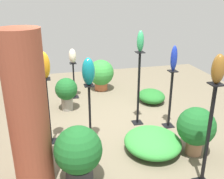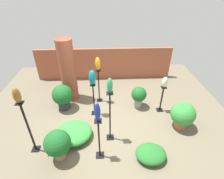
# 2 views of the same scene
# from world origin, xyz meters

# --- Properties ---
(ground_plane) EXTENTS (8.00, 8.00, 0.00)m
(ground_plane) POSITION_xyz_m (0.00, 0.00, 0.00)
(ground_plane) COLOR #6B604C
(brick_pillar) EXTENTS (0.52, 0.52, 2.17)m
(brick_pillar) POSITION_xyz_m (-1.23, 1.37, 1.08)
(brick_pillar) COLOR brown
(brick_pillar) RESTS_ON ground
(pedestal_amber) EXTENTS (0.20, 0.20, 1.21)m
(pedestal_amber) POSITION_xyz_m (-0.21, 1.12, 0.55)
(pedestal_amber) COLOR black
(pedestal_amber) RESTS_ON ground
(pedestal_ivory) EXTENTS (0.20, 0.20, 0.91)m
(pedestal_ivory) POSITION_xyz_m (1.79, 0.48, 0.41)
(pedestal_ivory) COLOR black
(pedestal_ivory) RESTS_ON ground
(pedestal_teal) EXTENTS (0.20, 0.20, 1.09)m
(pedestal_teal) POSITION_xyz_m (-0.36, 0.43, 0.50)
(pedestal_teal) COLOR black
(pedestal_teal) RESTS_ON ground
(pedestal_cobalt) EXTENTS (0.20, 0.20, 1.16)m
(pedestal_cobalt) POSITION_xyz_m (-0.18, -1.18, 0.53)
(pedestal_cobalt) COLOR black
(pedestal_cobalt) RESTS_ON ground
(pedestal_bronze) EXTENTS (0.20, 0.20, 1.50)m
(pedestal_bronze) POSITION_xyz_m (-1.83, -0.91, 0.70)
(pedestal_bronze) COLOR black
(pedestal_bronze) RESTS_ON ground
(pedestal_jade) EXTENTS (0.20, 0.20, 1.49)m
(pedestal_jade) POSITION_xyz_m (0.10, -0.62, 0.69)
(pedestal_jade) COLOR black
(pedestal_jade) RESTS_ON ground
(art_vase_amber) EXTENTS (0.18, 0.19, 0.45)m
(art_vase_amber) POSITION_xyz_m (-0.21, 1.12, 1.43)
(art_vase_amber) COLOR orange
(art_vase_amber) RESTS_ON pedestal_amber
(art_vase_ivory) EXTENTS (0.17, 0.18, 0.35)m
(art_vase_ivory) POSITION_xyz_m (1.79, 0.48, 1.08)
(art_vase_ivory) COLOR beige
(art_vase_ivory) RESTS_ON pedestal_ivory
(art_vase_teal) EXTENTS (0.20, 0.21, 0.47)m
(art_vase_teal) POSITION_xyz_m (-0.36, 0.43, 1.32)
(art_vase_teal) COLOR #0F727A
(art_vase_teal) RESTS_ON pedestal_teal
(art_vase_cobalt) EXTENTS (0.13, 0.12, 0.47)m
(art_vase_cobalt) POSITION_xyz_m (-0.18, -1.18, 1.40)
(art_vase_cobalt) COLOR #192D9E
(art_vase_cobalt) RESTS_ON pedestal_cobalt
(art_vase_bronze) EXTENTS (0.16, 0.16, 0.37)m
(art_vase_bronze) POSITION_xyz_m (-1.83, -0.91, 1.69)
(art_vase_bronze) COLOR brown
(art_vase_bronze) RESTS_ON pedestal_bronze
(art_vase_jade) EXTENTS (0.13, 0.13, 0.39)m
(art_vase_jade) POSITION_xyz_m (0.10, -0.62, 1.69)
(art_vase_jade) COLOR #2D9356
(art_vase_jade) RESTS_ON pedestal_jade
(potted_plant_back_center) EXTENTS (0.50, 0.50, 0.75)m
(potted_plant_back_center) POSITION_xyz_m (1.10, 0.72, 0.45)
(potted_plant_back_center) COLOR gray
(potted_plant_back_center) RESTS_ON ground
(potted_plant_walkway_edge) EXTENTS (0.63, 0.63, 0.82)m
(potted_plant_walkway_edge) POSITION_xyz_m (-1.14, -1.18, 0.48)
(potted_plant_walkway_edge) COLOR #936B4C
(potted_plant_walkway_edge) RESTS_ON ground
(potted_plant_front_left) EXTENTS (0.67, 0.67, 0.87)m
(potted_plant_front_left) POSITION_xyz_m (-1.39, 0.76, 0.49)
(potted_plant_front_left) COLOR #2D2D33
(potted_plant_front_left) RESTS_ON ground
(potted_plant_front_right) EXTENTS (0.69, 0.69, 0.83)m
(potted_plant_front_right) POSITION_xyz_m (2.18, -0.30, 0.46)
(potted_plant_front_right) COLOR #B25B38
(potted_plant_front_right) RESTS_ON ground
(foliage_bed_east) EXTENTS (0.74, 0.64, 0.29)m
(foliage_bed_east) POSITION_xyz_m (1.05, -1.31, 0.15)
(foliage_bed_east) COLOR #236B28
(foliage_bed_east) RESTS_ON ground
(foliage_bed_west) EXTENTS (1.01, 0.96, 0.33)m
(foliage_bed_west) POSITION_xyz_m (-0.90, -0.54, 0.16)
(foliage_bed_west) COLOR #338C38
(foliage_bed_west) RESTS_ON ground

